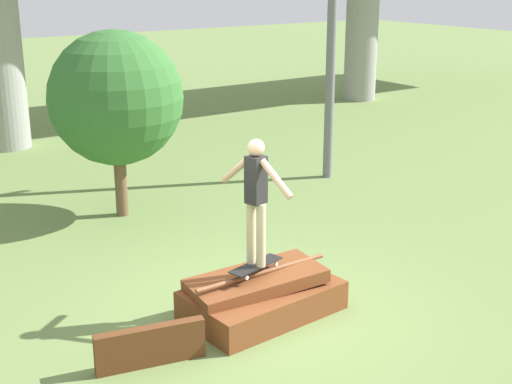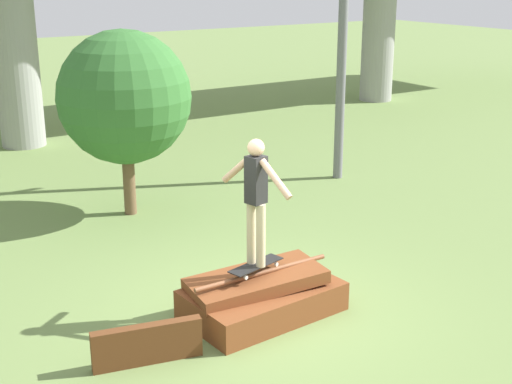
{
  "view_description": "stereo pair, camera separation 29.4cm",
  "coord_description": "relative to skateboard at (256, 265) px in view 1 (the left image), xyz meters",
  "views": [
    {
      "loc": [
        -4.99,
        -6.99,
        4.43
      ],
      "look_at": [
        -0.08,
        0.04,
        1.71
      ],
      "focal_mm": 50.0,
      "sensor_mm": 36.0,
      "label": 1
    },
    {
      "loc": [
        -4.75,
        -7.15,
        4.43
      ],
      "look_at": [
        -0.08,
        0.04,
        1.71
      ],
      "focal_mm": 50.0,
      "sensor_mm": 36.0,
      "label": 2
    }
  ],
  "objects": [
    {
      "name": "ground_plane",
      "position": [
        0.08,
        -0.04,
        -0.7
      ],
      "size": [
        80.0,
        80.0,
        0.0
      ],
      "primitive_type": "plane",
      "color": "olive"
    },
    {
      "name": "scrap_pile",
      "position": [
        0.06,
        -0.03,
        -0.44
      ],
      "size": [
        2.09,
        1.34,
        0.63
      ],
      "color": "brown",
      "rests_on": "ground_plane"
    },
    {
      "name": "scrap_plank_loose",
      "position": [
        -1.73,
        -0.34,
        -0.46
      ],
      "size": [
        1.29,
        0.42,
        0.49
      ],
      "color": "#5B3319",
      "rests_on": "ground_plane"
    },
    {
      "name": "skateboard",
      "position": [
        0.0,
        0.0,
        0.0
      ],
      "size": [
        0.86,
        0.42,
        0.09
      ],
      "color": "black",
      "rests_on": "scrap_pile"
    },
    {
      "name": "skater",
      "position": [
        0.0,
        -0.0,
        0.99
      ],
      "size": [
        0.36,
        1.17,
        1.68
      ],
      "color": "#C6B78E",
      "rests_on": "skateboard"
    },
    {
      "name": "utility_pole",
      "position": [
        5.02,
        4.44,
        2.52
      ],
      "size": [
        1.3,
        0.2,
        6.2
      ],
      "color": "slate",
      "rests_on": "ground_plane"
    },
    {
      "name": "tree_behind_right",
      "position": [
        0.24,
        4.69,
        1.49
      ],
      "size": [
        2.4,
        2.4,
        3.4
      ],
      "color": "brown",
      "rests_on": "ground_plane"
    }
  ]
}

